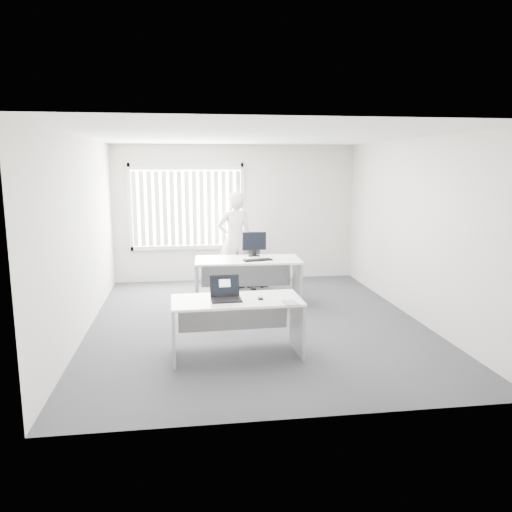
{
  "coord_description": "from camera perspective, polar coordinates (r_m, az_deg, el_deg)",
  "views": [
    {
      "loc": [
        -1.04,
        -7.3,
        2.38
      ],
      "look_at": [
        0.02,
        0.15,
        1.01
      ],
      "focal_mm": 35.0,
      "sensor_mm": 36.0,
      "label": 1
    }
  ],
  "objects": [
    {
      "name": "keyboard",
      "position": [
        8.34,
        0.21,
        -0.46
      ],
      "size": [
        0.5,
        0.25,
        0.02
      ],
      "primitive_type": "cube",
      "rotation": [
        0.0,
        0.0,
        0.2
      ],
      "color": "black",
      "rests_on": "desk_far"
    },
    {
      "name": "paper_sheet",
      "position": [
        6.19,
        0.79,
        -5.07
      ],
      "size": [
        0.34,
        0.3,
        0.0
      ],
      "primitive_type": "cube",
      "rotation": [
        0.0,
        0.0,
        0.44
      ],
      "color": "white",
      "rests_on": "desk_near"
    },
    {
      "name": "desk_far",
      "position": [
        8.54,
        -0.95,
        -1.83
      ],
      "size": [
        1.81,
        0.91,
        0.81
      ],
      "rotation": [
        0.0,
        0.0,
        -0.05
      ],
      "color": "white",
      "rests_on": "ground"
    },
    {
      "name": "ceiling",
      "position": [
        7.39,
        0.03,
        13.57
      ],
      "size": [
        5.0,
        6.0,
        0.02
      ],
      "primitive_type": "cube",
      "color": "white",
      "rests_on": "wall_back"
    },
    {
      "name": "wall_front",
      "position": [
        4.54,
        5.41,
        -2.22
      ],
      "size": [
        5.0,
        0.02,
        2.8
      ],
      "primitive_type": "cube",
      "color": "silver",
      "rests_on": "ground"
    },
    {
      "name": "ground",
      "position": [
        7.75,
        0.03,
        -7.57
      ],
      "size": [
        6.0,
        6.0,
        0.0
      ],
      "primitive_type": "plane",
      "color": "#47464C",
      "rests_on": "ground"
    },
    {
      "name": "window",
      "position": [
        10.3,
        -7.88,
        5.6
      ],
      "size": [
        2.32,
        0.06,
        1.76
      ],
      "primitive_type": "cube",
      "color": "silver",
      "rests_on": "wall_back"
    },
    {
      "name": "monitor",
      "position": [
        8.73,
        -0.21,
        1.37
      ],
      "size": [
        0.43,
        0.14,
        0.42
      ],
      "primitive_type": null,
      "rotation": [
        0.0,
        0.0,
        0.02
      ],
      "color": "black",
      "rests_on": "desk_far"
    },
    {
      "name": "person",
      "position": [
        9.82,
        -2.46,
        1.88
      ],
      "size": [
        0.75,
        0.55,
        1.88
      ],
      "primitive_type": "imported",
      "rotation": [
        0.0,
        0.0,
        3.29
      ],
      "color": "silver",
      "rests_on": "ground"
    },
    {
      "name": "desk_near",
      "position": [
        6.31,
        -2.23,
        -6.74
      ],
      "size": [
        1.63,
        0.8,
        0.74
      ],
      "rotation": [
        0.0,
        0.0,
        0.03
      ],
      "color": "white",
      "rests_on": "ground"
    },
    {
      "name": "mouse",
      "position": [
        6.23,
        0.52,
        -4.79
      ],
      "size": [
        0.06,
        0.1,
        0.04
      ],
      "primitive_type": null,
      "rotation": [
        0.0,
        0.0,
        -0.08
      ],
      "color": "silver",
      "rests_on": "paper_sheet"
    },
    {
      "name": "office_chair",
      "position": [
        9.85,
        -0.83,
        -1.66
      ],
      "size": [
        0.69,
        0.69,
        1.08
      ],
      "rotation": [
        0.0,
        0.0,
        -0.14
      ],
      "color": "black",
      "rests_on": "ground"
    },
    {
      "name": "wall_back",
      "position": [
        10.4,
        -2.32,
        4.9
      ],
      "size": [
        5.0,
        0.02,
        2.8
      ],
      "primitive_type": "cube",
      "color": "silver",
      "rests_on": "ground"
    },
    {
      "name": "wall_right",
      "position": [
        8.18,
        17.67,
        2.94
      ],
      "size": [
        0.02,
        6.0,
        2.8
      ],
      "primitive_type": "cube",
      "color": "silver",
      "rests_on": "ground"
    },
    {
      "name": "blinds",
      "position": [
        10.24,
        -7.87,
        5.4
      ],
      "size": [
        2.2,
        0.1,
        1.5
      ],
      "primitive_type": null,
      "color": "silver",
      "rests_on": "wall_back"
    },
    {
      "name": "wall_left",
      "position": [
        7.51,
        -19.23,
        2.24
      ],
      "size": [
        0.02,
        6.0,
        2.8
      ],
      "primitive_type": "cube",
      "color": "silver",
      "rests_on": "ground"
    },
    {
      "name": "laptop",
      "position": [
        6.15,
        -3.42,
        -3.81
      ],
      "size": [
        0.38,
        0.34,
        0.29
      ],
      "primitive_type": null,
      "rotation": [
        0.0,
        0.0,
        0.04
      ],
      "color": "black",
      "rests_on": "desk_near"
    },
    {
      "name": "booklet",
      "position": [
        6.08,
        3.99,
        -5.35
      ],
      "size": [
        0.19,
        0.24,
        0.01
      ],
      "primitive_type": "cube",
      "rotation": [
        0.0,
        0.0,
        0.14
      ],
      "color": "white",
      "rests_on": "desk_near"
    }
  ]
}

